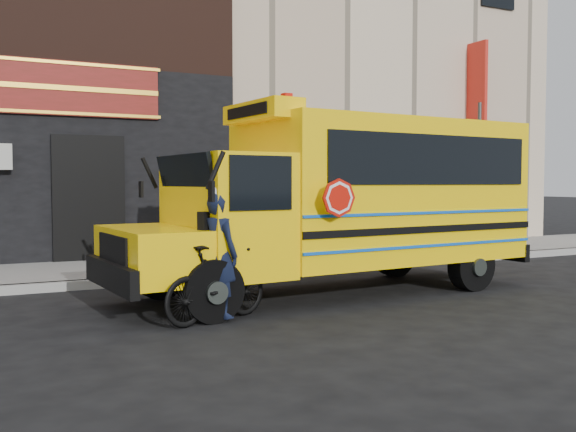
% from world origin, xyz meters
% --- Properties ---
extents(ground, '(120.00, 120.00, 0.00)m').
position_xyz_m(ground, '(0.00, 0.00, 0.00)').
color(ground, black).
rests_on(ground, ground).
extents(curb, '(40.00, 0.20, 0.15)m').
position_xyz_m(curb, '(0.00, 2.60, 0.07)').
color(curb, gray).
rests_on(curb, ground).
extents(sidewalk, '(40.00, 3.00, 0.15)m').
position_xyz_m(sidewalk, '(0.00, 4.10, 0.07)').
color(sidewalk, slate).
rests_on(sidewalk, ground).
extents(building, '(20.00, 10.70, 12.00)m').
position_xyz_m(building, '(-0.04, 10.45, 6.13)').
color(building, beige).
rests_on(building, sidewalk).
extents(school_bus, '(7.05, 2.77, 2.92)m').
position_xyz_m(school_bus, '(0.03, 0.45, 1.51)').
color(school_bus, black).
rests_on(school_bus, ground).
extents(sign_pole, '(0.08, 0.31, 3.49)m').
position_xyz_m(sign_pole, '(4.59, 2.43, 1.91)').
color(sign_pole, '#373E39').
rests_on(sign_pole, ground).
extents(bicycle, '(1.69, 1.02, 0.98)m').
position_xyz_m(bicycle, '(-2.63, -0.70, 0.49)').
color(bicycle, black).
rests_on(bicycle, ground).
extents(cyclist, '(0.57, 0.68, 1.58)m').
position_xyz_m(cyclist, '(-2.58, -0.67, 0.79)').
color(cyclist, black).
rests_on(cyclist, ground).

